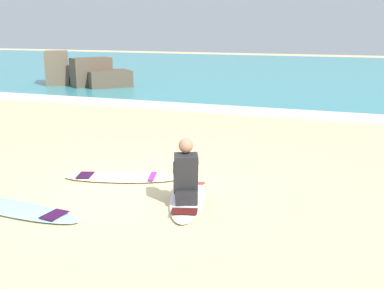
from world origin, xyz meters
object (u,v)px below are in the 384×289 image
at_px(surfboard_main, 188,197).
at_px(surfboard_spare_near, 16,209).
at_px(surfboard_spare_far, 121,177).
at_px(surfer_seated, 186,176).

distance_m(surfboard_main, surfboard_spare_near, 2.52).
xyz_separation_m(surfboard_main, surfboard_spare_far, (-1.43, 0.49, 0.00)).
xyz_separation_m(surfboard_main, surfer_seated, (0.04, -0.19, 0.40)).
xyz_separation_m(surfboard_main, surfboard_spare_near, (-2.16, -1.29, -0.00)).
distance_m(surfboard_main, surfboard_spare_far, 1.51).
relative_size(surfboard_spare_near, surfboard_spare_far, 1.12).
xyz_separation_m(surfer_seated, surfboard_spare_near, (-2.20, -1.10, -0.40)).
distance_m(surfboard_main, surfer_seated, 0.45).
distance_m(surfboard_spare_near, surfboard_spare_far, 1.93).
height_order(surfboard_main, surfer_seated, surfer_seated).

